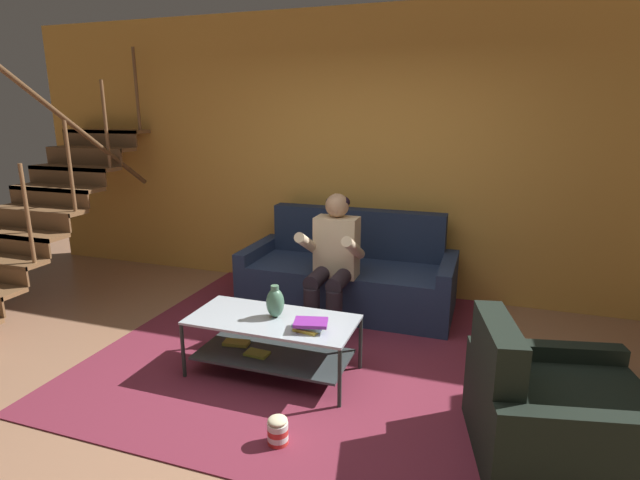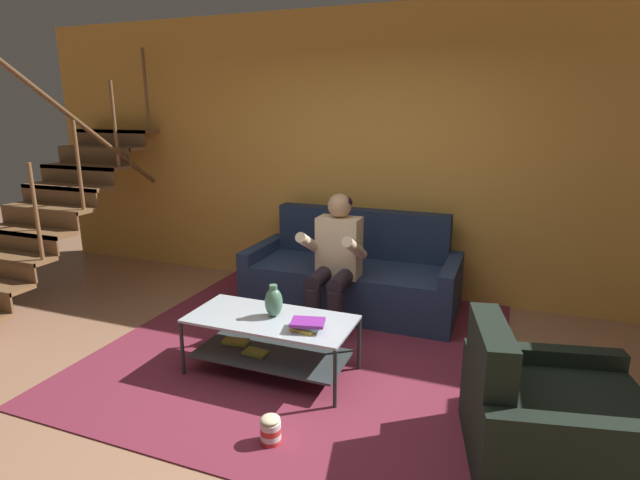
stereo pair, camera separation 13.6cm
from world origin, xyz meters
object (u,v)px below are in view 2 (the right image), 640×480
Objects in this scene: couch at (352,277)px; armchair at (550,422)px; vase at (274,302)px; popcorn_tub at (271,430)px; person_seated_center at (335,257)px; book_stack at (307,325)px; coffee_table at (270,336)px.

couch reaches higher than armchair.
popcorn_tub is (0.35, -0.78, -0.46)m from vase.
couch is 2.49m from armchair.
popcorn_tub is at bearing -165.51° from armchair.
book_stack is (0.16, -1.02, -0.19)m from person_seated_center.
coffee_table is 0.39m from book_stack.
couch is at bearing 95.83° from book_stack.
couch reaches higher than vase.
couch reaches higher than coffee_table.
vase is (0.02, 0.04, 0.26)m from coffee_table.
coffee_table is 6.70× the size of popcorn_tub.
coffee_table is (-0.17, -0.93, -0.37)m from person_seated_center.
armchair reaches higher than vase.
book_stack is at bearing -22.14° from vase.
vase is (-0.16, -1.42, 0.25)m from couch.
vase is 1.33× the size of popcorn_tub.
book_stack is 0.24× the size of armchair.
coffee_table is 5.04× the size of vase.
coffee_table is (-0.17, -1.46, -0.01)m from couch.
couch is 1.57m from book_stack.
popcorn_tub is at bearing -86.66° from book_stack.
person_seated_center is 1.01m from coffee_table.
popcorn_tub is (0.20, -2.20, -0.22)m from couch.
person_seated_center is at bearing 96.69° from popcorn_tub.
book_stack is at bearing -15.12° from coffee_table.
person_seated_center is at bearing 79.45° from coffee_table.
armchair is (1.70, -1.81, -0.04)m from couch.
coffee_table is at bearing -100.55° from person_seated_center.
vase reaches higher than coffee_table.
person_seated_center is 4.62× the size of book_stack.
person_seated_center is (0.00, -0.53, 0.36)m from couch.
popcorn_tub is at bearing -63.56° from coffee_table.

